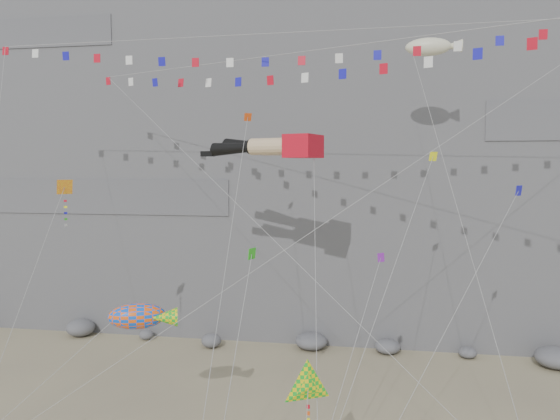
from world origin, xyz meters
name	(u,v)px	position (x,y,z in m)	size (l,w,h in m)	color
cliff	(329,66)	(0.00, 32.00, 25.00)	(80.00, 28.00, 50.00)	slate
talus_boulders	(311,342)	(0.00, 17.00, 0.60)	(60.00, 3.00, 1.20)	slate
legs_kite	(272,147)	(-1.50, 7.98, 15.78)	(9.63, 19.10, 22.64)	red
flag_banner_upper	(283,33)	(-0.68, 7.34, 22.51)	(37.75, 10.95, 28.42)	red
flag_banner_lower	(324,49)	(1.93, 5.45, 21.07)	(32.88, 15.57, 25.15)	red
harlequin_kite	(64,188)	(-13.15, 3.95, 13.32)	(2.41, 8.47, 15.32)	red
fish_windsock	(137,316)	(-7.18, 0.48, 6.86)	(10.19, 5.72, 11.41)	#FF550D
delta_kite	(308,387)	(2.28, -4.22, 5.69)	(2.15, 4.41, 7.31)	yellow
blimp_windsock	(428,48)	(8.17, 11.95, 22.31)	(5.85, 15.77, 27.17)	beige
small_kite_a	(247,124)	(-3.09, 8.05, 17.25)	(1.60, 15.72, 23.23)	#DD4A12
small_kite_b	(380,261)	(5.16, 4.38, 9.43)	(3.92, 11.50, 14.84)	purple
small_kite_c	(252,256)	(-1.10, 0.48, 10.16)	(1.18, 8.96, 13.17)	green
small_kite_d	(432,161)	(8.06, 7.30, 14.89)	(6.90, 14.56, 21.43)	#FEFF15
small_kite_e	(517,195)	(12.15, 4.71, 13.10)	(9.38, 10.57, 18.68)	#1614B1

